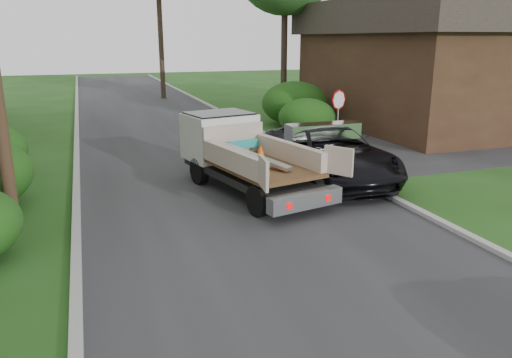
{
  "coord_description": "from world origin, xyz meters",
  "views": [
    {
      "loc": [
        -3.7,
        -7.42,
        4.26
      ],
      "look_at": [
        -0.14,
        2.86,
        1.2
      ],
      "focal_mm": 35.0,
      "sensor_mm": 36.0,
      "label": 1
    }
  ],
  "objects": [
    {
      "name": "curb_left",
      "position": [
        -4.1,
        10.0,
        0.06
      ],
      "size": [
        0.2,
        90.0,
        0.12
      ],
      "primitive_type": "cube",
      "color": "#9E9E99",
      "rests_on": "ground"
    },
    {
      "name": "curb_right",
      "position": [
        4.1,
        10.0,
        0.06
      ],
      "size": [
        0.2,
        90.0,
        0.12
      ],
      "primitive_type": "cube",
      "color": "#9E9E99",
      "rests_on": "ground"
    },
    {
      "name": "black_pickup",
      "position": [
        3.38,
        6.17,
        0.83
      ],
      "size": [
        3.07,
        6.13,
        1.67
      ],
      "primitive_type": "imported",
      "rotation": [
        0.0,
        0.0,
        -0.05
      ],
      "color": "black",
      "rests_on": "ground"
    },
    {
      "name": "house_right",
      "position": [
        13.0,
        14.0,
        3.16
      ],
      "size": [
        9.72,
        12.96,
        6.2
      ],
      "rotation": [
        0.0,
        0.0,
        1.57
      ],
      "color": "#382217",
      "rests_on": "ground"
    },
    {
      "name": "ground",
      "position": [
        0.0,
        0.0,
        0.0
      ],
      "size": [
        120.0,
        120.0,
        0.0
      ],
      "primitive_type": "plane",
      "color": "#1F4413",
      "rests_on": "ground"
    },
    {
      "name": "stop_sign",
      "position": [
        5.2,
        9.0,
        1.78
      ],
      "size": [
        0.71,
        0.32,
        2.48
      ],
      "color": "slate",
      "rests_on": "ground"
    },
    {
      "name": "hedge_right_b",
      "position": [
        6.5,
        16.0,
        1.1
      ],
      "size": [
        3.38,
        3.38,
        2.21
      ],
      "primitive_type": "ellipsoid",
      "color": "#153A0D",
      "rests_on": "ground"
    },
    {
      "name": "road",
      "position": [
        0.0,
        10.0,
        0.0
      ],
      "size": [
        8.0,
        90.0,
        0.02
      ],
      "primitive_type": "cube",
      "color": "#28282B",
      "rests_on": "ground"
    },
    {
      "name": "flatbed_truck",
      "position": [
        0.44,
        6.39,
        1.13
      ],
      "size": [
        3.42,
        5.86,
        2.09
      ],
      "rotation": [
        0.0,
        0.0,
        0.22
      ],
      "color": "black",
      "rests_on": "ground"
    },
    {
      "name": "hedge_right_a",
      "position": [
        5.8,
        13.0,
        0.85
      ],
      "size": [
        2.6,
        2.6,
        1.7
      ],
      "primitive_type": "ellipsoid",
      "color": "#153A0D",
      "rests_on": "ground"
    },
    {
      "name": "side_street",
      "position": [
        12.0,
        9.0,
        0.01
      ],
      "size": [
        16.0,
        7.0,
        0.02
      ],
      "primitive_type": "cube",
      "color": "#28282B",
      "rests_on": "ground"
    }
  ]
}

